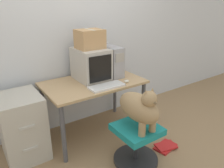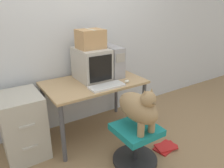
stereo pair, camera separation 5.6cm
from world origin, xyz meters
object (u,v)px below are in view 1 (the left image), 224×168
object	(u,v)px
book_stack_floor	(166,146)
crt_monitor	(91,64)
keyboard	(107,86)
cardboard_box	(90,39)
dog	(140,107)
pc_tower	(109,60)
filing_cabinet	(22,126)
office_chair	(136,142)

from	to	relation	value
book_stack_floor	crt_monitor	bearing A→B (deg)	120.12
keyboard	cardboard_box	bearing A→B (deg)	91.66
book_stack_floor	dog	bearing A→B (deg)	178.83
crt_monitor	dog	bearing A→B (deg)	-85.91
pc_tower	filing_cabinet	distance (m)	1.34
filing_cabinet	book_stack_floor	world-z (taller)	filing_cabinet
dog	book_stack_floor	xyz separation A→B (m)	(0.45, -0.01, -0.66)
office_chair	dog	distance (m)	0.44
dog	book_stack_floor	world-z (taller)	dog
filing_cabinet	book_stack_floor	size ratio (longest dim) A/B	2.41
keyboard	book_stack_floor	distance (m)	1.04
crt_monitor	cardboard_box	world-z (taller)	cardboard_box
office_chair	crt_monitor	bearing A→B (deg)	94.21
crt_monitor	book_stack_floor	distance (m)	1.37
keyboard	pc_tower	bearing A→B (deg)	52.83
dog	pc_tower	bearing A→B (deg)	75.68
filing_cabinet	cardboard_box	world-z (taller)	cardboard_box
filing_cabinet	book_stack_floor	distance (m)	1.70
keyboard	filing_cabinet	xyz separation A→B (m)	(-0.93, 0.31, -0.38)
crt_monitor	keyboard	size ratio (longest dim) A/B	1.11
office_chair	cardboard_box	distance (m)	1.32
pc_tower	dog	xyz separation A→B (m)	(-0.23, -0.90, -0.25)
filing_cabinet	crt_monitor	bearing A→B (deg)	2.29
office_chair	pc_tower	bearing A→B (deg)	75.29
crt_monitor	cardboard_box	xyz separation A→B (m)	(-0.00, 0.00, 0.31)
book_stack_floor	cardboard_box	bearing A→B (deg)	120.02
crt_monitor	dog	size ratio (longest dim) A/B	0.89
filing_cabinet	pc_tower	bearing A→B (deg)	2.88
dog	cardboard_box	world-z (taller)	cardboard_box
crt_monitor	book_stack_floor	size ratio (longest dim) A/B	1.54
crt_monitor	pc_tower	bearing A→B (deg)	4.75
crt_monitor	pc_tower	xyz separation A→B (m)	(0.29, 0.02, -0.00)
keyboard	book_stack_floor	size ratio (longest dim) A/B	1.38
pc_tower	keyboard	world-z (taller)	pc_tower
pc_tower	cardboard_box	distance (m)	0.43
keyboard	office_chair	world-z (taller)	keyboard
pc_tower	book_stack_floor	distance (m)	1.31
filing_cabinet	cardboard_box	xyz separation A→B (m)	(0.92, 0.04, 0.88)
filing_cabinet	dog	bearing A→B (deg)	-40.46
keyboard	cardboard_box	distance (m)	0.61
book_stack_floor	keyboard	bearing A→B (deg)	133.15
filing_cabinet	cardboard_box	distance (m)	1.27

